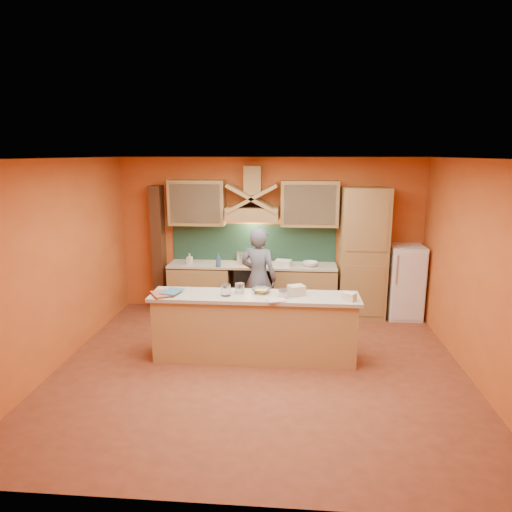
# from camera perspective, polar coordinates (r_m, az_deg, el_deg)

# --- Properties ---
(floor) EXTENTS (5.50, 5.00, 0.01)m
(floor) POSITION_cam_1_polar(r_m,az_deg,el_deg) (6.41, 0.49, -13.81)
(floor) COLOR brown
(floor) RESTS_ON ground
(ceiling) EXTENTS (5.50, 5.00, 0.01)m
(ceiling) POSITION_cam_1_polar(r_m,az_deg,el_deg) (5.73, 0.54, 12.11)
(ceiling) COLOR white
(ceiling) RESTS_ON wall_back
(wall_back) EXTENTS (5.50, 0.02, 2.80)m
(wall_back) POSITION_cam_1_polar(r_m,az_deg,el_deg) (8.36, 1.75, 2.64)
(wall_back) COLOR #CE6228
(wall_back) RESTS_ON floor
(wall_front) EXTENTS (5.50, 0.02, 2.80)m
(wall_front) POSITION_cam_1_polar(r_m,az_deg,el_deg) (3.56, -2.46, -11.53)
(wall_front) COLOR #CE6228
(wall_front) RESTS_ON floor
(wall_left) EXTENTS (0.02, 5.00, 2.80)m
(wall_left) POSITION_cam_1_polar(r_m,az_deg,el_deg) (6.70, -23.68, -0.98)
(wall_left) COLOR #CE6228
(wall_left) RESTS_ON floor
(wall_right) EXTENTS (0.02, 5.00, 2.80)m
(wall_right) POSITION_cam_1_polar(r_m,az_deg,el_deg) (6.35, 26.13, -1.91)
(wall_right) COLOR #CE6228
(wall_right) RESTS_ON floor
(base_cabinet_left) EXTENTS (1.10, 0.60, 0.86)m
(base_cabinet_left) POSITION_cam_1_polar(r_m,az_deg,el_deg) (8.45, -6.92, -4.11)
(base_cabinet_left) COLOR #A3804A
(base_cabinet_left) RESTS_ON floor
(base_cabinet_right) EXTENTS (1.10, 0.60, 0.86)m
(base_cabinet_right) POSITION_cam_1_polar(r_m,az_deg,el_deg) (8.29, 6.11, -4.42)
(base_cabinet_right) COLOR #A3804A
(base_cabinet_right) RESTS_ON floor
(counter_top) EXTENTS (3.00, 0.62, 0.04)m
(counter_top) POSITION_cam_1_polar(r_m,az_deg,el_deg) (8.19, -0.48, -1.14)
(counter_top) COLOR beige
(counter_top) RESTS_ON base_cabinet_left
(stove) EXTENTS (0.60, 0.58, 0.90)m
(stove) POSITION_cam_1_polar(r_m,az_deg,el_deg) (8.31, -0.47, -4.16)
(stove) COLOR black
(stove) RESTS_ON floor
(backsplash) EXTENTS (3.00, 0.03, 0.70)m
(backsplash) POSITION_cam_1_polar(r_m,az_deg,el_deg) (8.39, -0.31, 1.64)
(backsplash) COLOR #19382A
(backsplash) RESTS_ON wall_back
(range_hood) EXTENTS (0.92, 0.50, 0.24)m
(range_hood) POSITION_cam_1_polar(r_m,az_deg,el_deg) (8.07, -0.46, 5.30)
(range_hood) COLOR #A3804A
(range_hood) RESTS_ON wall_back
(hood_chimney) EXTENTS (0.30, 0.30, 0.50)m
(hood_chimney) POSITION_cam_1_polar(r_m,az_deg,el_deg) (8.11, -0.40, 9.46)
(hood_chimney) COLOR #A3804A
(hood_chimney) RESTS_ON wall_back
(upper_cabinet_left) EXTENTS (1.00, 0.35, 0.80)m
(upper_cabinet_left) POSITION_cam_1_polar(r_m,az_deg,el_deg) (8.27, -7.38, 6.63)
(upper_cabinet_left) COLOR #A3804A
(upper_cabinet_left) RESTS_ON wall_back
(upper_cabinet_right) EXTENTS (1.00, 0.35, 0.80)m
(upper_cabinet_right) POSITION_cam_1_polar(r_m,az_deg,el_deg) (8.09, 6.70, 6.52)
(upper_cabinet_right) COLOR #A3804A
(upper_cabinet_right) RESTS_ON wall_back
(pantry_column) EXTENTS (0.80, 0.60, 2.30)m
(pantry_column) POSITION_cam_1_polar(r_m,az_deg,el_deg) (8.19, 13.23, 0.32)
(pantry_column) COLOR #A3804A
(pantry_column) RESTS_ON floor
(fridge) EXTENTS (0.58, 0.60, 1.30)m
(fridge) POSITION_cam_1_polar(r_m,az_deg,el_deg) (8.46, 18.09, -3.09)
(fridge) COLOR white
(fridge) RESTS_ON floor
(trim_column_left) EXTENTS (0.20, 0.30, 2.30)m
(trim_column_left) POSITION_cam_1_polar(r_m,az_deg,el_deg) (8.61, -12.08, 0.96)
(trim_column_left) COLOR #472816
(trim_column_left) RESTS_ON floor
(island_body) EXTENTS (2.80, 0.55, 0.88)m
(island_body) POSITION_cam_1_polar(r_m,az_deg,el_deg) (6.51, -0.20, -9.13)
(island_body) COLOR tan
(island_body) RESTS_ON floor
(island_top) EXTENTS (2.90, 0.62, 0.05)m
(island_top) POSITION_cam_1_polar(r_m,az_deg,el_deg) (6.34, -0.21, -5.10)
(island_top) COLOR beige
(island_top) RESTS_ON island_body
(person) EXTENTS (0.71, 0.58, 1.70)m
(person) POSITION_cam_1_polar(r_m,az_deg,el_deg) (7.53, 0.33, -2.78)
(person) COLOR slate
(person) RESTS_ON floor
(pot_large) EXTENTS (0.28, 0.28, 0.17)m
(pot_large) POSITION_cam_1_polar(r_m,az_deg,el_deg) (8.20, -1.20, -0.53)
(pot_large) COLOR silver
(pot_large) RESTS_ON stove
(pot_small) EXTENTS (0.24, 0.24, 0.13)m
(pot_small) POSITION_cam_1_polar(r_m,az_deg,el_deg) (8.21, 0.29, -0.65)
(pot_small) COLOR #ADADB4
(pot_small) RESTS_ON stove
(soap_bottle_a) EXTENTS (0.10, 0.11, 0.19)m
(soap_bottle_a) POSITION_cam_1_polar(r_m,az_deg,el_deg) (8.26, -8.30, -0.32)
(soap_bottle_a) COLOR beige
(soap_bottle_a) RESTS_ON counter_top
(soap_bottle_b) EXTENTS (0.13, 0.13, 0.24)m
(soap_bottle_b) POSITION_cam_1_polar(r_m,az_deg,el_deg) (7.97, -4.74, -0.52)
(soap_bottle_b) COLOR #34598F
(soap_bottle_b) RESTS_ON counter_top
(bowl_back) EXTENTS (0.27, 0.27, 0.08)m
(bowl_back) POSITION_cam_1_polar(r_m,az_deg,el_deg) (8.07, 6.78, -0.99)
(bowl_back) COLOR white
(bowl_back) RESTS_ON counter_top
(dish_rack) EXTENTS (0.30, 0.25, 0.10)m
(dish_rack) POSITION_cam_1_polar(r_m,az_deg,el_deg) (8.09, 3.43, -0.84)
(dish_rack) COLOR white
(dish_rack) RESTS_ON counter_top
(book_lower) EXTENTS (0.39, 0.42, 0.03)m
(book_lower) POSITION_cam_1_polar(r_m,az_deg,el_deg) (6.42, -12.76, -4.82)
(book_lower) COLOR #B1583F
(book_lower) RESTS_ON island_top
(book_upper) EXTENTS (0.30, 0.36, 0.02)m
(book_upper) POSITION_cam_1_polar(r_m,az_deg,el_deg) (6.53, -11.36, -4.29)
(book_upper) COLOR teal
(book_upper) RESTS_ON island_top
(jar_large) EXTENTS (0.16, 0.16, 0.16)m
(jar_large) POSITION_cam_1_polar(r_m,az_deg,el_deg) (6.29, -3.79, -4.28)
(jar_large) COLOR white
(jar_large) RESTS_ON island_top
(jar_small) EXTENTS (0.17, 0.17, 0.14)m
(jar_small) POSITION_cam_1_polar(r_m,az_deg,el_deg) (6.41, -2.05, -4.04)
(jar_small) COLOR silver
(jar_small) RESTS_ON island_top
(kitchen_scale) EXTENTS (0.13, 0.13, 0.09)m
(kitchen_scale) POSITION_cam_1_polar(r_m,az_deg,el_deg) (6.23, 3.47, -4.79)
(kitchen_scale) COLOR white
(kitchen_scale) RESTS_ON island_top
(mixing_bowl) EXTENTS (0.30, 0.30, 0.06)m
(mixing_bowl) POSITION_cam_1_polar(r_m,az_deg,el_deg) (6.42, 0.65, -4.35)
(mixing_bowl) COLOR silver
(mixing_bowl) RESTS_ON island_top
(cloth) EXTENTS (0.29, 0.25, 0.02)m
(cloth) POSITION_cam_1_polar(r_m,az_deg,el_deg) (6.09, 2.56, -5.54)
(cloth) COLOR beige
(cloth) RESTS_ON island_top
(grocery_bag_a) EXTENTS (0.27, 0.25, 0.14)m
(grocery_bag_a) POSITION_cam_1_polar(r_m,az_deg,el_deg) (6.33, 5.07, -4.29)
(grocery_bag_a) COLOR beige
(grocery_bag_a) RESTS_ON island_top
(grocery_bag_b) EXTENTS (0.21, 0.20, 0.10)m
(grocery_bag_b) POSITION_cam_1_polar(r_m,az_deg,el_deg) (6.22, 11.55, -4.98)
(grocery_bag_b) COLOR beige
(grocery_bag_b) RESTS_ON island_top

